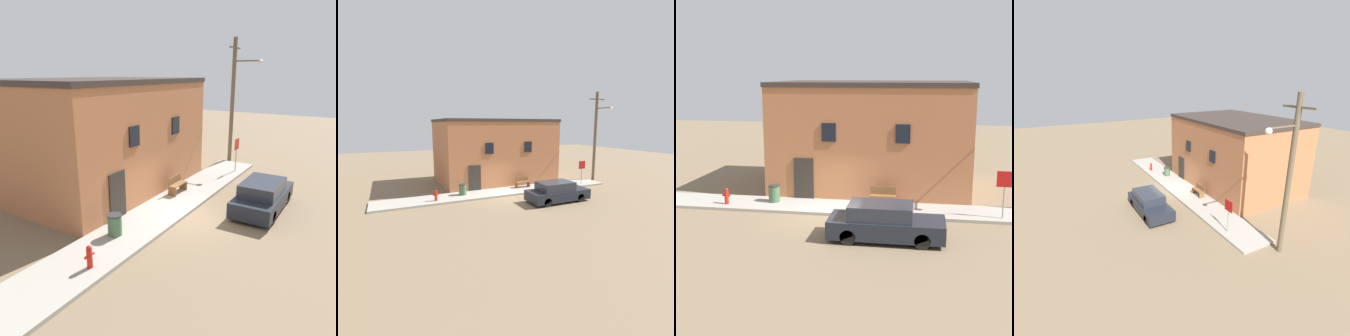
% 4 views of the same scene
% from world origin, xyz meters
% --- Properties ---
extents(ground_plane, '(80.00, 80.00, 0.00)m').
position_xyz_m(ground_plane, '(0.00, 0.00, 0.00)').
color(ground_plane, '#7A664C').
extents(sidewalk, '(19.18, 2.37, 0.14)m').
position_xyz_m(sidewalk, '(0.00, 1.18, 0.07)').
color(sidewalk, '#9E998E').
rests_on(sidewalk, ground).
extents(brick_building, '(10.38, 7.23, 5.90)m').
position_xyz_m(brick_building, '(1.21, 5.92, 2.95)').
color(brick_building, '#B26B42').
rests_on(brick_building, ground).
extents(fire_hydrant, '(0.40, 0.19, 0.79)m').
position_xyz_m(fire_hydrant, '(-5.29, 0.66, 0.54)').
color(fire_hydrant, red).
rests_on(fire_hydrant, sidewalk).
extents(stop_sign, '(0.69, 0.06, 2.09)m').
position_xyz_m(stop_sign, '(7.48, 0.50, 1.61)').
color(stop_sign, gray).
rests_on(stop_sign, sidewalk).
extents(bench, '(1.23, 0.44, 0.88)m').
position_xyz_m(bench, '(2.15, 1.72, 0.56)').
color(bench, brown).
rests_on(bench, sidewalk).
extents(trash_bin, '(0.58, 0.58, 0.84)m').
position_xyz_m(trash_bin, '(-3.15, 1.44, 0.57)').
color(trash_bin, '#426642').
rests_on(trash_bin, sidewalk).
extents(utility_pole, '(1.80, 2.06, 8.46)m').
position_xyz_m(utility_pole, '(10.22, 1.86, 4.50)').
color(utility_pole, brown).
rests_on(utility_pole, ground).
extents(parked_car, '(4.46, 1.83, 1.44)m').
position_xyz_m(parked_car, '(2.60, -2.62, 0.68)').
color(parked_car, black).
rests_on(parked_car, ground).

